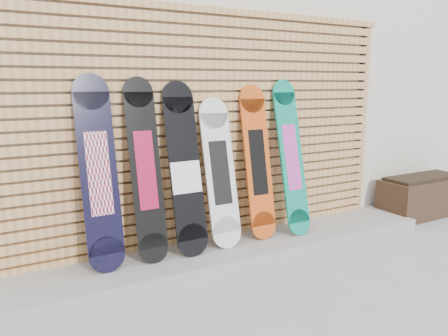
{
  "coord_description": "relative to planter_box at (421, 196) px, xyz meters",
  "views": [
    {
      "loc": [
        -2.01,
        -2.68,
        1.62
      ],
      "look_at": [
        -0.08,
        0.75,
        0.85
      ],
      "focal_mm": 35.0,
      "sensor_mm": 36.0,
      "label": 1
    }
  ],
  "objects": [
    {
      "name": "snowboard_2",
      "position": [
        -3.14,
        0.09,
        0.62
      ],
      "size": [
        0.29,
        0.36,
        1.52
      ],
      "color": "black",
      "rests_on": "concrete_step"
    },
    {
      "name": "ground",
      "position": [
        -2.68,
        -0.67,
        -0.25
      ],
      "size": [
        80.0,
        80.0,
        0.0
      ],
      "primitive_type": "plane",
      "color": "#999A9C",
      "rests_on": "ground"
    },
    {
      "name": "snowboard_0",
      "position": [
        -3.89,
        0.12,
        0.66
      ],
      "size": [
        0.3,
        0.32,
        1.58
      ],
      "color": "black",
      "rests_on": "concrete_step"
    },
    {
      "name": "snowboard_5",
      "position": [
        -1.98,
        0.08,
        0.64
      ],
      "size": [
        0.26,
        0.39,
        1.54
      ],
      "color": "#0E876C",
      "rests_on": "concrete_step"
    },
    {
      "name": "snowboard_3",
      "position": [
        -2.79,
        0.11,
        0.56
      ],
      "size": [
        0.3,
        0.34,
        1.37
      ],
      "color": "silver",
      "rests_on": "concrete_step"
    },
    {
      "name": "snowboard_1",
      "position": [
        -3.5,
        0.11,
        0.65
      ],
      "size": [
        0.26,
        0.33,
        1.56
      ],
      "color": "black",
      "rests_on": "concrete_step"
    },
    {
      "name": "snowboard_4",
      "position": [
        -2.36,
        0.12,
        0.62
      ],
      "size": [
        0.28,
        0.31,
        1.49
      ],
      "color": "#D04F16",
      "rests_on": "concrete_step"
    },
    {
      "name": "concrete_step",
      "position": [
        -2.83,
        0.01,
        -0.19
      ],
      "size": [
        4.6,
        0.7,
        0.12
      ],
      "primitive_type": "cube",
      "color": "gray",
      "rests_on": "ground"
    },
    {
      "name": "slat_wall",
      "position": [
        -2.83,
        0.3,
        0.96
      ],
      "size": [
        4.26,
        0.08,
        2.29
      ],
      "color": "tan",
      "rests_on": "ground"
    },
    {
      "name": "building",
      "position": [
        -2.18,
        2.83,
        1.55
      ],
      "size": [
        12.0,
        5.0,
        3.6
      ],
      "primitive_type": "cube",
      "color": "beige",
      "rests_on": "ground"
    },
    {
      "name": "planter_box",
      "position": [
        0.0,
        0.0,
        0.0
      ],
      "size": [
        1.12,
        0.47,
        0.5
      ],
      "color": "#302015",
      "rests_on": "ground"
    }
  ]
}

